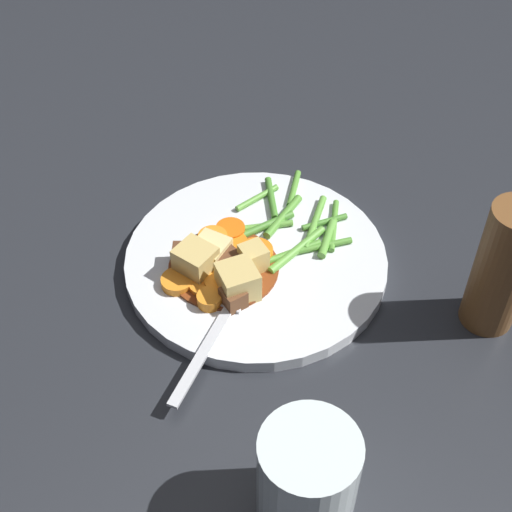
{
  "coord_description": "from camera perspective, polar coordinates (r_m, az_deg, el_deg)",
  "views": [
    {
      "loc": [
        0.33,
        0.39,
        0.54
      ],
      "look_at": [
        0.0,
        0.0,
        0.01
      ],
      "focal_mm": 51.03,
      "sensor_mm": 36.0,
      "label": 1
    }
  ],
  "objects": [
    {
      "name": "green_bean_11",
      "position": [
        0.74,
        5.1,
        0.75
      ],
      "size": [
        0.06,
        0.03,
        0.01
      ],
      "primitive_type": "cylinder",
      "rotation": [
        0.0,
        1.57,
        -0.43
      ],
      "color": "#599E38",
      "rests_on": "dinner_plate"
    },
    {
      "name": "green_bean_6",
      "position": [
        0.73,
        2.64,
        0.2
      ],
      "size": [
        0.07,
        0.02,
        0.01
      ],
      "primitive_type": "cylinder",
      "rotation": [
        0.0,
        1.57,
        -0.25
      ],
      "color": "#599E38",
      "rests_on": "dinner_plate"
    },
    {
      "name": "carrot_slice_2",
      "position": [
        0.73,
        -0.14,
        0.11
      ],
      "size": [
        0.05,
        0.05,
        0.01
      ],
      "primitive_type": "cylinder",
      "rotation": [
        0.0,
        0.0,
        5.42
      ],
      "color": "orange",
      "rests_on": "dinner_plate"
    },
    {
      "name": "meat_chunk_0",
      "position": [
        0.71,
        -1.97,
        -0.8
      ],
      "size": [
        0.03,
        0.03,
        0.02
      ],
      "primitive_type": "cube",
      "rotation": [
        0.0,
        0.0,
        4.75
      ],
      "color": "#56331E",
      "rests_on": "dinner_plate"
    },
    {
      "name": "potato_chunk_3",
      "position": [
        0.72,
        -3.57,
        0.34
      ],
      "size": [
        0.04,
        0.04,
        0.02
      ],
      "primitive_type": "cube",
      "rotation": [
        0.0,
        0.0,
        5.07
      ],
      "color": "#EAD68C",
      "rests_on": "dinner_plate"
    },
    {
      "name": "fork",
      "position": [
        0.67,
        -2.93,
        -5.51
      ],
      "size": [
        0.16,
        0.09,
        0.0
      ],
      "color": "silver",
      "rests_on": "dinner_plate"
    },
    {
      "name": "stew_sauce",
      "position": [
        0.72,
        -2.55,
        -0.91
      ],
      "size": [
        0.11,
        0.11,
        0.0
      ],
      "primitive_type": "cylinder",
      "color": "brown",
      "rests_on": "dinner_plate"
    },
    {
      "name": "green_bean_10",
      "position": [
        0.81,
        2.99,
        5.3
      ],
      "size": [
        0.05,
        0.04,
        0.01
      ],
      "primitive_type": "cylinder",
      "rotation": [
        0.0,
        1.57,
        0.66
      ],
      "color": "#599E38",
      "rests_on": "dinner_plate"
    },
    {
      "name": "green_bean_12",
      "position": [
        0.76,
        0.6,
        2.35
      ],
      "size": [
        0.06,
        0.04,
        0.01
      ],
      "primitive_type": "cylinder",
      "rotation": [
        0.0,
        1.57,
        -0.54
      ],
      "color": "#66AD42",
      "rests_on": "dinner_plate"
    },
    {
      "name": "green_bean_2",
      "position": [
        0.75,
        5.6,
        1.37
      ],
      "size": [
        0.05,
        0.04,
        0.01
      ],
      "primitive_type": "cylinder",
      "rotation": [
        0.0,
        1.57,
        0.56
      ],
      "color": "#66AD42",
      "rests_on": "dinner_plate"
    },
    {
      "name": "potato_chunk_0",
      "position": [
        0.69,
        -1.44,
        -2.03
      ],
      "size": [
        0.04,
        0.04,
        0.03
      ],
      "primitive_type": "cube",
      "rotation": [
        0.0,
        0.0,
        1.26
      ],
      "color": "#DBBC6B",
      "rests_on": "dinner_plate"
    },
    {
      "name": "ground_plane",
      "position": [
        0.75,
        0.0,
        -0.76
      ],
      "size": [
        3.0,
        3.0,
        0.0
      ],
      "primitive_type": "plane",
      "color": "#26282D"
    },
    {
      "name": "green_bean_0",
      "position": [
        0.77,
        6.12,
        2.4
      ],
      "size": [
        0.06,
        0.05,
        0.01
      ],
      "primitive_type": "cylinder",
      "rotation": [
        0.0,
        1.57,
        0.72
      ],
      "color": "#599E38",
      "rests_on": "dinner_plate"
    },
    {
      "name": "pepper_mill",
      "position": [
        0.69,
        18.73,
        -0.92
      ],
      "size": [
        0.05,
        0.05,
        0.14
      ],
      "primitive_type": "cylinder",
      "color": "brown",
      "rests_on": "ground_plane"
    },
    {
      "name": "green_bean_3",
      "position": [
        0.76,
        0.64,
        2.35
      ],
      "size": [
        0.07,
        0.02,
        0.01
      ],
      "primitive_type": "cylinder",
      "rotation": [
        0.0,
        1.57,
        -0.15
      ],
      "color": "#4C8E33",
      "rests_on": "dinner_plate"
    },
    {
      "name": "carrot_slice_5",
      "position": [
        0.75,
        -1.92,
        2.03
      ],
      "size": [
        0.04,
        0.04,
        0.01
      ],
      "primitive_type": "cylinder",
      "rotation": [
        0.0,
        0.0,
        3.58
      ],
      "color": "orange",
      "rests_on": "dinner_plate"
    },
    {
      "name": "carrot_slice_6",
      "position": [
        0.71,
        -4.21,
        -2.08
      ],
      "size": [
        0.04,
        0.04,
        0.01
      ],
      "primitive_type": "cylinder",
      "rotation": [
        0.0,
        0.0,
        2.14
      ],
      "color": "orange",
      "rests_on": "dinner_plate"
    },
    {
      "name": "carrot_slice_7",
      "position": [
        0.74,
        -1.85,
        0.95
      ],
      "size": [
        0.03,
        0.03,
        0.01
      ],
      "primitive_type": "cylinder",
      "rotation": [
        0.0,
        0.0,
        1.64
      ],
      "color": "orange",
      "rests_on": "dinner_plate"
    },
    {
      "name": "green_bean_8",
      "position": [
        0.77,
        2.14,
        3.13
      ],
      "size": [
        0.07,
        0.03,
        0.01
      ],
      "primitive_type": "cylinder",
      "rotation": [
        0.0,
        1.57,
        0.32
      ],
      "color": "#599E38",
      "rests_on": "dinner_plate"
    },
    {
      "name": "green_bean_4",
      "position": [
        0.77,
        4.62,
        2.62
      ],
      "size": [
        0.07,
        0.05,
        0.01
      ],
      "primitive_type": "cylinder",
      "rotation": [
        0.0,
        1.57,
        0.57
      ],
      "color": "#66AD42",
      "rests_on": "dinner_plate"
    },
    {
      "name": "meat_chunk_1",
      "position": [
        0.69,
        -1.79,
        -3.27
      ],
      "size": [
        0.02,
        0.02,
        0.02
      ],
      "primitive_type": "cube",
      "rotation": [
        0.0,
        0.0,
        4.59
      ],
      "color": "brown",
      "rests_on": "dinner_plate"
    },
    {
      "name": "carrot_slice_3",
      "position": [
        0.71,
        -6.19,
        -2.01
      ],
      "size": [
        0.04,
        0.04,
        0.01
      ],
      "primitive_type": "cylinder",
      "rotation": [
        0.0,
        0.0,
        4.3
      ],
      "color": "orange",
      "rests_on": "dinner_plate"
    },
    {
      "name": "carrot_slice_1",
      "position": [
        0.71,
        -3.02,
        -2.07
      ],
      "size": [
        0.04,
        0.04,
        0.01
      ],
      "primitive_type": "cylinder",
      "rotation": [
        0.0,
        0.0,
        5.18
      ],
      "color": "orange",
      "rests_on": "dinner_plate"
    },
    {
      "name": "meat_chunk_2",
      "position": [
        0.72,
        -5.7,
        -0.06
      ],
      "size": [
        0.03,
        0.03,
        0.02
      ],
      "primitive_type": "cube",
      "rotation": [
        0.0,
        0.0,
        2.42
      ],
      "color": "#56331E",
      "rests_on": "dinner_plate"
    },
    {
      "name": "carrot_slice_0",
      "position": [
        0.75,
        -3.41,
        1.3
      ],
      "size": [
        0.04,
        0.04,
        0.01
      ],
      "primitive_type": "cylinder",
      "rotation": [
        0.0,
        0.0,
        6.09
      ],
      "color": "orange",
      "rests_on": "dinner_plate"
    },
    {
      "name": "green_bean_1",
      "position": [
        0.77,
        5.39,
        2.67
      ],
      "size": [
        0.05,
        0.02,
        0.01
      ],
      "primitive_type": "cylinder",
      "rotation": [
        0.0,
        1.57,
        -0.34
      ],
      "color": "#4C8E33",
      "rests_on": "dinner_plate"
    },
    {
      "name": "green_bean_5",
      "position": [
        0.79,
        1.22,
        4.56
      ],
      "size": [
        0.04,
        0.06,
        0.01
      ],
      "primitive_type": "cylinder",
      "rotation": [
        0.0,
        1.57,
        0.96
      ],
      "color": "#4C8E33",
      "rests_on": "dinner_plate"
    },
    {
      "name": "green_bean_9",
      "position": [
        0.8,
        0.1,
        4.58
      ],
      "size": [
        0.06,
        0.01,
        0.01
      ],
      "primitive_type": "cylinder",
      "rotation": [
        0.0,
        1.57,
        -0.02
      ],
      "color": "#66AD42",
      "rests_on": "dinner_plate"
    },
    {
      "name": "carrot_slice_4",
      "position": [
        0.69,
        -3.67,
        -3.41
      ],
      "size": [
        0.03,
        0.03,
        0.01
      ],
      "primitive_type": "cylinder",
      "rotation": [
        0.0,
        0.0,
        0.14
      ],
      "color": "orange",
      "rests_on": "dinner_plate"
    },
    {
      "name": "water_glass",
      "position": [
        0.56,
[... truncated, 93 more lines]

